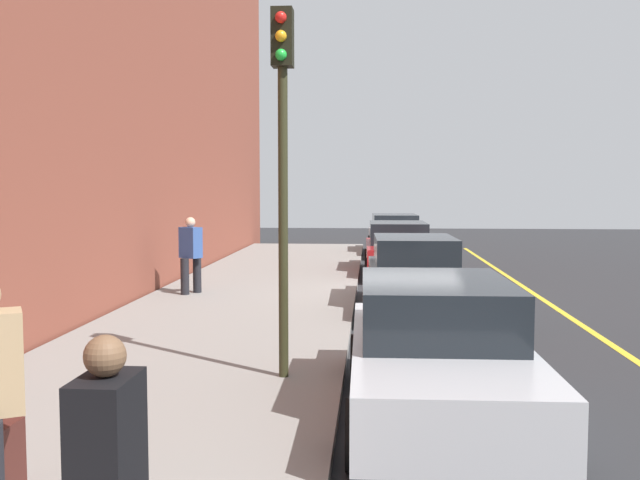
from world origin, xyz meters
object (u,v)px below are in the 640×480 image
Objects in this scene: pedestrian_blue_coat at (191,253)px; traffic_light_pole at (283,132)px; parked_car_red at (398,249)px; parked_car_silver at (436,350)px; parked_car_white at (395,235)px; parked_car_charcoal at (415,274)px; rolling_suitcase at (1,463)px.

pedestrian_blue_coat is 7.68m from traffic_light_pole.
parked_car_red and parked_car_silver have the same top height.
parked_car_white and parked_car_charcoal have the same top height.
parked_car_silver is at bearing 127.40° from rolling_suitcase.
parked_car_silver is at bearing 31.14° from pedestrian_blue_coat.
parked_car_white and parked_car_silver have the same top height.
parked_car_white is 1.00× the size of traffic_light_pole.
parked_car_red is 12.76m from parked_car_silver.
parked_car_silver reaches higher than rolling_suitcase.
parked_car_charcoal reaches higher than rolling_suitcase.
parked_car_silver is at bearing 59.73° from traffic_light_pole.
rolling_suitcase is (10.48, 1.25, -0.60)m from pedestrian_blue_coat.
parked_car_red is 12.11m from traffic_light_pole.
traffic_light_pole is 4.91m from rolling_suitcase.
traffic_light_pole is (-1.05, -1.80, 2.45)m from parked_car_silver.
parked_car_charcoal is at bearing 158.85° from rolling_suitcase.
parked_car_silver is at bearing -0.25° from parked_car_red.
parked_car_white reaches higher than rolling_suitcase.
pedestrian_blue_coat is (-1.04, -4.90, 0.30)m from parked_car_charcoal.
rolling_suitcase is (21.39, -3.63, -0.30)m from parked_car_white.
rolling_suitcase is at bearing -9.64° from parked_car_white.
pedestrian_blue_coat is at bearing -148.86° from parked_car_silver.
pedestrian_blue_coat is at bearing -102.02° from parked_car_charcoal.
parked_car_white is 4.63× the size of rolling_suitcase.
rolling_suitcase is (15.42, -3.53, -0.30)m from parked_car_red.
parked_car_white and parked_car_red have the same top height.
parked_car_red is at bearing -178.86° from parked_car_charcoal.
pedestrian_blue_coat is at bearing -44.08° from parked_car_red.
traffic_light_pole is (11.71, -1.86, 2.45)m from parked_car_red.
parked_car_red is 2.66× the size of pedestrian_blue_coat.
parked_car_silver is (6.78, -0.18, 0.00)m from parked_car_charcoal.
parked_car_silver is 2.64× the size of pedestrian_blue_coat.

